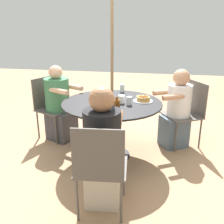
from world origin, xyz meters
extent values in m
plane|color=tan|center=(0.00, 0.00, 0.00)|extent=(12.00, 12.00, 0.00)
cylinder|color=black|center=(0.00, 0.00, 0.01)|extent=(0.48, 0.48, 0.01)
cylinder|color=black|center=(0.00, 0.00, 0.37)|extent=(0.11, 0.11, 0.73)
cylinder|color=black|center=(0.00, 0.00, 0.74)|extent=(1.28, 1.28, 0.02)
cylinder|color=#846B4C|center=(0.00, 0.00, 1.13)|extent=(0.04, 0.04, 2.26)
cylinder|color=#514C47|center=(0.87, -0.12, 0.22)|extent=(0.02, 0.02, 0.44)
cylinder|color=#514C47|center=(0.84, 0.27, 0.22)|extent=(0.02, 0.02, 0.44)
cylinder|color=#514C47|center=(1.27, -0.09, 0.22)|extent=(0.02, 0.02, 0.44)
cylinder|color=#514C47|center=(1.23, 0.31, 0.22)|extent=(0.02, 0.02, 0.44)
cube|color=#514C47|center=(1.05, 0.09, 0.45)|extent=(0.51, 0.51, 0.02)
cube|color=#514C47|center=(1.27, 0.11, 0.69)|extent=(0.06, 0.44, 0.46)
cube|color=beige|center=(0.94, 0.08, 0.22)|extent=(0.40, 0.36, 0.44)
cylinder|color=black|center=(0.99, 0.09, 0.71)|extent=(0.35, 0.35, 0.54)
sphere|color=#A3704C|center=(0.99, 0.09, 1.09)|extent=(0.23, 0.23, 0.23)
cylinder|color=#A3704C|center=(0.81, -0.07, 0.85)|extent=(0.33, 0.10, 0.07)
cylinder|color=#A3704C|center=(0.78, 0.21, 0.85)|extent=(0.33, 0.10, 0.07)
cylinder|color=#514C47|center=(-0.25, 0.85, 0.22)|extent=(0.02, 0.02, 0.44)
cylinder|color=#514C47|center=(-0.59, 0.65, 0.22)|extent=(0.02, 0.02, 0.44)
cylinder|color=#514C47|center=(-0.44, 1.19, 0.22)|extent=(0.02, 0.02, 0.44)
cylinder|color=#514C47|center=(-0.78, 1.00, 0.22)|extent=(0.02, 0.02, 0.44)
cube|color=#514C47|center=(-0.51, 0.92, 0.45)|extent=(0.63, 0.63, 0.02)
cube|color=#514C47|center=(-0.62, 1.12, 0.69)|extent=(0.40, 0.23, 0.46)
cube|color=slate|center=(-0.46, 0.83, 0.22)|extent=(0.44, 0.46, 0.44)
cylinder|color=white|center=(-0.49, 0.87, 0.68)|extent=(0.33, 0.33, 0.46)
sphere|color=tan|center=(-0.49, 0.87, 1.01)|extent=(0.23, 0.23, 0.23)
cylinder|color=tan|center=(-0.28, 0.77, 0.78)|extent=(0.21, 0.30, 0.07)
cylinder|color=tan|center=(-0.51, 0.64, 0.78)|extent=(0.21, 0.30, 0.07)
cylinder|color=#514C47|center=(-0.54, -0.70, 0.22)|extent=(0.02, 0.02, 0.44)
cylinder|color=#514C47|center=(-0.18, -0.86, 0.22)|extent=(0.02, 0.02, 0.44)
cylinder|color=#514C47|center=(-0.70, -1.06, 0.22)|extent=(0.02, 0.02, 0.44)
cylinder|color=#514C47|center=(-0.34, -1.22, 0.22)|extent=(0.02, 0.02, 0.44)
cube|color=#514C47|center=(-0.44, -0.96, 0.45)|extent=(0.62, 0.62, 0.02)
cube|color=#514C47|center=(-0.53, -1.16, 0.69)|extent=(0.41, 0.20, 0.46)
cube|color=#3D3D42|center=(-0.39, -0.86, 0.22)|extent=(0.47, 0.49, 0.44)
cylinder|color=#38754C|center=(-0.41, -0.91, 0.69)|extent=(0.36, 0.36, 0.50)
sphere|color=#DBA884|center=(-0.41, -0.91, 1.03)|extent=(0.20, 0.20, 0.20)
cylinder|color=#DBA884|center=(-0.46, -0.66, 0.81)|extent=(0.20, 0.33, 0.07)
cylinder|color=#DBA884|center=(-0.20, -0.78, 0.81)|extent=(0.20, 0.33, 0.07)
cylinder|color=white|center=(-0.12, -0.21, 0.76)|extent=(0.25, 0.25, 0.01)
cylinder|color=#BC8947|center=(-0.12, -0.21, 0.77)|extent=(0.17, 0.17, 0.01)
cylinder|color=#BC8947|center=(-0.13, -0.21, 0.79)|extent=(0.18, 0.18, 0.01)
ellipsoid|color=brown|center=(-0.12, -0.21, 0.79)|extent=(0.13, 0.12, 0.00)
cube|color=#F4E084|center=(-0.13, -0.21, 0.80)|extent=(0.03, 0.03, 0.01)
cylinder|color=white|center=(0.28, -0.10, 0.76)|extent=(0.25, 0.25, 0.01)
cylinder|color=#BC8947|center=(0.28, -0.10, 0.77)|extent=(0.19, 0.19, 0.01)
cylinder|color=#BC8947|center=(0.29, -0.09, 0.78)|extent=(0.17, 0.17, 0.01)
ellipsoid|color=brown|center=(0.28, -0.10, 0.79)|extent=(0.14, 0.13, 0.00)
cube|color=#F4E084|center=(0.28, -0.10, 0.80)|extent=(0.03, 0.03, 0.01)
cylinder|color=white|center=(-0.10, 0.39, 0.76)|extent=(0.25, 0.25, 0.01)
cylinder|color=#BC8947|center=(-0.10, 0.39, 0.77)|extent=(0.17, 0.17, 0.01)
cylinder|color=#BC8947|center=(-0.11, 0.39, 0.79)|extent=(0.17, 0.17, 0.01)
cylinder|color=#BC8947|center=(-0.11, 0.39, 0.80)|extent=(0.17, 0.17, 0.01)
cylinder|color=#BC8947|center=(-0.11, 0.38, 0.81)|extent=(0.17, 0.17, 0.01)
ellipsoid|color=brown|center=(-0.10, 0.39, 0.82)|extent=(0.14, 0.12, 0.00)
cube|color=#F4E084|center=(-0.11, 0.38, 0.83)|extent=(0.03, 0.03, 0.01)
cylinder|color=brown|center=(0.21, 0.10, 0.80)|extent=(0.08, 0.08, 0.10)
cylinder|color=brown|center=(0.21, 0.10, 0.87)|extent=(0.03, 0.03, 0.04)
torus|color=brown|center=(0.25, 0.10, 0.82)|extent=(0.05, 0.01, 0.05)
cylinder|color=white|center=(0.01, 0.12, 0.80)|extent=(0.08, 0.08, 0.09)
cylinder|color=white|center=(0.01, 0.12, 0.85)|extent=(0.08, 0.08, 0.01)
cylinder|color=silver|center=(-0.54, 0.05, 0.81)|extent=(0.07, 0.07, 0.11)
cylinder|color=silver|center=(0.06, 0.23, 0.81)|extent=(0.07, 0.07, 0.10)
camera|label=1|loc=(3.13, 0.57, 1.73)|focal=42.00mm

